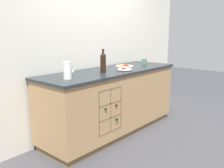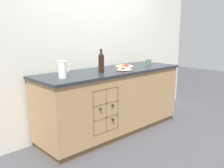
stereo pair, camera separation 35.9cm
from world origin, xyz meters
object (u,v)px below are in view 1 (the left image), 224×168
at_px(white_pitcher, 68,70).
at_px(fruit_bowl, 124,67).
at_px(standing_wine_bottle, 103,62).
at_px(ceramic_mug, 144,61).

bearing_deg(white_pitcher, fruit_bowl, -4.71).
distance_m(white_pitcher, standing_wine_bottle, 0.59).
bearing_deg(ceramic_mug, white_pitcher, -177.15).
height_order(white_pitcher, standing_wine_bottle, standing_wine_bottle).
distance_m(fruit_bowl, ceramic_mug, 0.76).
height_order(fruit_bowl, standing_wine_bottle, standing_wine_bottle).
bearing_deg(white_pitcher, ceramic_mug, 2.85).
relative_size(white_pitcher, ceramic_mug, 1.68).
height_order(white_pitcher, ceramic_mug, white_pitcher).
bearing_deg(standing_wine_bottle, fruit_bowl, -11.94).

